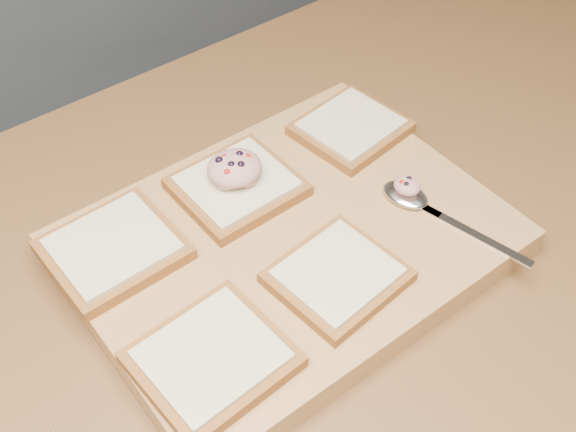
{
  "coord_description": "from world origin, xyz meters",
  "views": [
    {
      "loc": [
        -0.29,
        -0.4,
        1.52
      ],
      "look_at": [
        0.03,
        0.0,
        0.96
      ],
      "focal_mm": 45.0,
      "sensor_mm": 36.0,
      "label": 1
    }
  ],
  "objects_px": {
    "cutting_board": "(288,244)",
    "bread_far_center": "(237,186)",
    "tuna_salad_dollop": "(234,168)",
    "spoon": "(416,201)"
  },
  "relations": [
    {
      "from": "cutting_board",
      "to": "bread_far_center",
      "type": "relative_size",
      "value": 3.43
    },
    {
      "from": "cutting_board",
      "to": "bread_far_center",
      "type": "bearing_deg",
      "value": 94.42
    },
    {
      "from": "bread_far_center",
      "to": "tuna_salad_dollop",
      "type": "relative_size",
      "value": 2.08
    },
    {
      "from": "cutting_board",
      "to": "tuna_salad_dollop",
      "type": "xyz_separation_m",
      "value": [
        -0.01,
        0.09,
        0.05
      ]
    },
    {
      "from": "cutting_board",
      "to": "spoon",
      "type": "xyz_separation_m",
      "value": [
        0.14,
        -0.05,
        0.02
      ]
    },
    {
      "from": "bread_far_center",
      "to": "spoon",
      "type": "distance_m",
      "value": 0.2
    },
    {
      "from": "tuna_salad_dollop",
      "to": "spoon",
      "type": "relative_size",
      "value": 0.34
    },
    {
      "from": "tuna_salad_dollop",
      "to": "spoon",
      "type": "bearing_deg",
      "value": -44.59
    },
    {
      "from": "bread_far_center",
      "to": "tuna_salad_dollop",
      "type": "bearing_deg",
      "value": 74.48
    },
    {
      "from": "bread_far_center",
      "to": "tuna_salad_dollop",
      "type": "distance_m",
      "value": 0.02
    }
  ]
}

